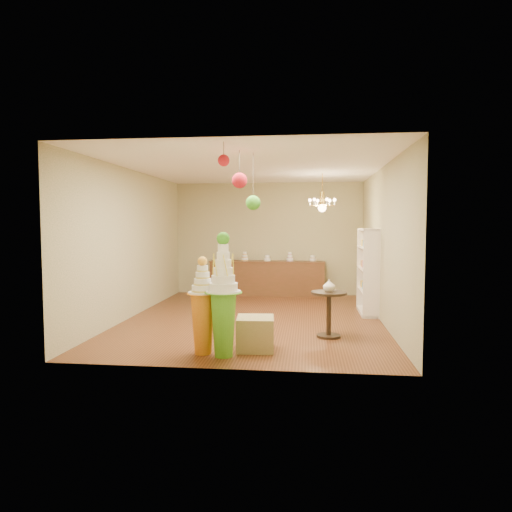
# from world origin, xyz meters

# --- Properties ---
(floor) EXTENTS (6.50, 6.50, 0.00)m
(floor) POSITION_xyz_m (0.00, 0.00, 0.00)
(floor) COLOR #5A2F18
(floor) RESTS_ON ground
(ceiling) EXTENTS (6.50, 6.50, 0.00)m
(ceiling) POSITION_xyz_m (0.00, 0.00, 3.00)
(ceiling) COLOR white
(ceiling) RESTS_ON ground
(wall_back) EXTENTS (5.00, 0.04, 3.00)m
(wall_back) POSITION_xyz_m (0.00, 3.25, 1.50)
(wall_back) COLOR tan
(wall_back) RESTS_ON ground
(wall_front) EXTENTS (5.00, 0.04, 3.00)m
(wall_front) POSITION_xyz_m (0.00, -3.25, 1.50)
(wall_front) COLOR tan
(wall_front) RESTS_ON ground
(wall_left) EXTENTS (0.04, 6.50, 3.00)m
(wall_left) POSITION_xyz_m (-2.50, 0.00, 1.50)
(wall_left) COLOR tan
(wall_left) RESTS_ON ground
(wall_right) EXTENTS (0.04, 6.50, 3.00)m
(wall_right) POSITION_xyz_m (2.50, 0.00, 1.50)
(wall_right) COLOR tan
(wall_right) RESTS_ON ground
(pedestal_green) EXTENTS (0.51, 0.51, 1.78)m
(pedestal_green) POSITION_xyz_m (-0.12, -2.69, 0.71)
(pedestal_green) COLOR #5BB528
(pedestal_green) RESTS_ON floor
(pedestal_orange) EXTENTS (0.51, 0.51, 1.43)m
(pedestal_orange) POSITION_xyz_m (-0.45, -2.58, 0.58)
(pedestal_orange) COLOR orange
(pedestal_orange) RESTS_ON floor
(burlap_riser) EXTENTS (0.59, 0.59, 0.50)m
(burlap_riser) POSITION_xyz_m (0.29, -2.30, 0.25)
(burlap_riser) COLOR #9B8A54
(burlap_riser) RESTS_ON floor
(sideboard) EXTENTS (3.04, 0.54, 1.16)m
(sideboard) POSITION_xyz_m (0.00, 2.97, 0.48)
(sideboard) COLOR brown
(sideboard) RESTS_ON floor
(shelving_unit) EXTENTS (0.33, 1.20, 1.80)m
(shelving_unit) POSITION_xyz_m (2.34, 0.80, 0.90)
(shelving_unit) COLOR white
(shelving_unit) RESTS_ON floor
(round_table) EXTENTS (0.71, 0.71, 0.77)m
(round_table) POSITION_xyz_m (1.43, -1.38, 0.50)
(round_table) COLOR black
(round_table) RESTS_ON floor
(vase) EXTENTS (0.20, 0.20, 0.21)m
(vase) POSITION_xyz_m (1.43, -1.38, 0.87)
(vase) COLOR white
(vase) RESTS_ON round_table
(pom_red_left) EXTENTS (0.23, 0.23, 0.57)m
(pom_red_left) POSITION_xyz_m (0.04, -2.19, 2.55)
(pom_red_left) COLOR #403B2E
(pom_red_left) RESTS_ON ceiling
(pom_green_mid) EXTENTS (0.23, 0.23, 0.89)m
(pom_green_mid) POSITION_xyz_m (0.22, -1.91, 2.23)
(pom_green_mid) COLOR #403B2E
(pom_green_mid) RESTS_ON ceiling
(pom_red_right) EXTENTS (0.16, 0.16, 0.33)m
(pom_red_right) POSITION_xyz_m (-0.06, -2.91, 2.75)
(pom_red_right) COLOR #403B2E
(pom_red_right) RESTS_ON ceiling
(chandelier) EXTENTS (0.71, 0.71, 0.85)m
(chandelier) POSITION_xyz_m (1.37, 1.07, 2.30)
(chandelier) COLOR gold
(chandelier) RESTS_ON ceiling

